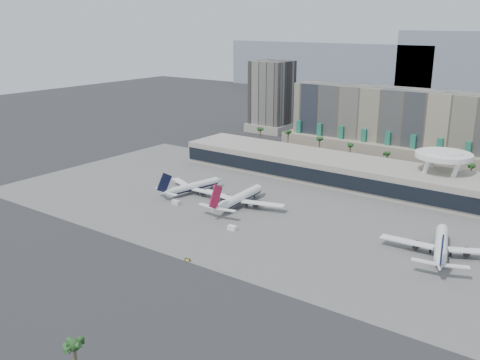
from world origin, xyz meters
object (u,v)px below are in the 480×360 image
Objects in this scene: airliner_left at (193,186)px; service_vehicle_a at (176,203)px; airliner_centre at (239,198)px; airliner_right at (441,245)px; service_vehicle_b at (232,228)px; taxiway_sign at (188,260)px.

airliner_left reaches higher than service_vehicle_a.
service_vehicle_a is (4.86, -17.45, -2.39)m from airliner_left.
airliner_right is (89.21, -0.05, -0.02)m from airliner_centre.
airliner_centre is 28.85m from service_vehicle_b.
airliner_centre is 10.64× the size of service_vehicle_a.
service_vehicle_a reaches higher than service_vehicle_b.
airliner_right reaches higher than taxiway_sign.
taxiway_sign is at bearing -80.69° from service_vehicle_b.
taxiway_sign is (-70.01, -56.97, -3.39)m from airliner_right.
service_vehicle_b is at bearing -176.56° from airliner_right.
airliner_centre is at bearing 95.23° from taxiway_sign.
airliner_centre reaches higher than taxiway_sign.
airliner_centre is 12.27× the size of service_vehicle_b.
airliner_centre reaches higher than airliner_left.
service_vehicle_a is 1.15× the size of service_vehicle_b.
airliner_left reaches higher than taxiway_sign.
taxiway_sign is at bearing -38.44° from airliner_left.
airliner_right is 78.69m from service_vehicle_b.
airliner_centre is 29.09m from service_vehicle_a.
airliner_left is at bearing 116.04° from taxiway_sign.
airliner_left is at bearing 110.52° from service_vehicle_a.
service_vehicle_a is 1.93× the size of taxiway_sign.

